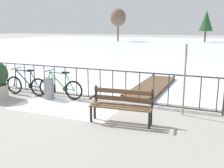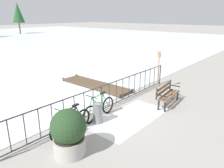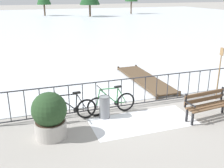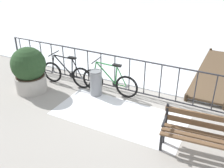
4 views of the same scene
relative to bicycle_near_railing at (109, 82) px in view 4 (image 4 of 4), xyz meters
The scene contains 9 objects.
ground_plane 0.85m from the bicycle_near_railing, 24.08° to the left, with size 160.00×160.00×0.00m, color #9E9991.
snow_patch 1.21m from the bicycle_near_railing, 50.56° to the right, with size 3.27×1.53×0.01m, color white.
railing_fence 0.78m from the bicycle_near_railing, 24.08° to the left, with size 9.06×0.06×1.07m.
bicycle_near_railing is the anchor object (origin of this frame).
bicycle_second 1.40m from the bicycle_near_railing, behind, with size 1.71×0.52×0.97m.
park_bench 3.08m from the bicycle_near_railing, 25.28° to the right, with size 1.64×0.64×0.89m.
planter_with_shrub 2.30m from the bicycle_near_railing, 157.27° to the right, with size 0.97×0.97×1.32m.
trash_bin 0.38m from the bicycle_near_railing, 144.80° to the right, with size 0.35×0.35×0.73m.
wooden_dock 3.72m from the bicycle_near_railing, 46.80° to the left, with size 1.10×4.28×0.20m.
Camera 4 is at (2.36, -6.01, 3.62)m, focal length 41.23 mm.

